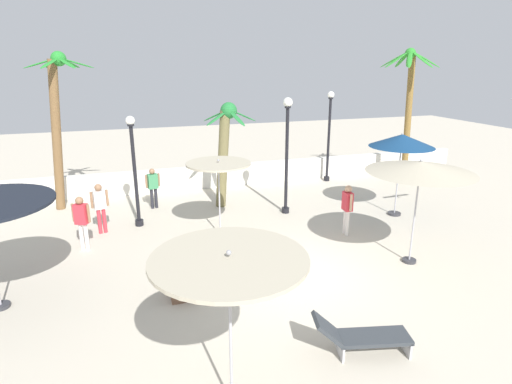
# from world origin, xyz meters

# --- Properties ---
(ground_plane) EXTENTS (56.00, 56.00, 0.00)m
(ground_plane) POSITION_xyz_m (0.00, 0.00, 0.00)
(ground_plane) COLOR beige
(boundary_wall) EXTENTS (25.20, 0.30, 1.00)m
(boundary_wall) POSITION_xyz_m (0.00, 8.63, 0.50)
(boundary_wall) COLOR silver
(boundary_wall) RESTS_ON ground_plane
(patio_umbrella_0) EXTENTS (2.84, 2.84, 2.99)m
(patio_umbrella_0) POSITION_xyz_m (3.47, -0.39, 2.76)
(patio_umbrella_0) COLOR #333338
(patio_umbrella_0) RESTS_ON ground_plane
(patio_umbrella_1) EXTENTS (2.36, 2.36, 2.81)m
(patio_umbrella_1) POSITION_xyz_m (-2.63, -3.86, 2.46)
(patio_umbrella_1) COLOR #333338
(patio_umbrella_1) RESTS_ON ground_plane
(patio_umbrella_3) EXTENTS (2.28, 2.28, 3.06)m
(patio_umbrella_3) POSITION_xyz_m (5.41, 3.01, 2.77)
(patio_umbrella_3) COLOR #333338
(patio_umbrella_3) RESTS_ON ground_plane
(patio_umbrella_4) EXTENTS (2.03, 2.03, 2.55)m
(patio_umbrella_4) POSITION_xyz_m (-1.19, 3.15, 2.28)
(patio_umbrella_4) COLOR #333338
(patio_umbrella_4) RESTS_ON ground_plane
(palm_tree_0) EXTENTS (2.13, 2.20, 4.03)m
(palm_tree_0) POSITION_xyz_m (-0.29, 5.96, 2.50)
(palm_tree_0) COLOR brown
(palm_tree_0) RESTS_ON ground_plane
(palm_tree_1) EXTENTS (2.59, 2.59, 6.04)m
(palm_tree_1) POSITION_xyz_m (8.36, 6.68, 3.80)
(palm_tree_1) COLOR brown
(palm_tree_1) RESTS_ON ground_plane
(palm_tree_2) EXTENTS (2.34, 2.19, 5.82)m
(palm_tree_2) POSITION_xyz_m (-6.17, 7.55, 3.53)
(palm_tree_2) COLOR brown
(palm_tree_2) RESTS_ON ground_plane
(lamp_post_0) EXTENTS (0.30, 0.30, 3.78)m
(lamp_post_0) POSITION_xyz_m (-3.68, 4.82, 2.05)
(lamp_post_0) COLOR black
(lamp_post_0) RESTS_ON ground_plane
(lamp_post_1) EXTENTS (0.31, 0.31, 4.19)m
(lamp_post_1) POSITION_xyz_m (5.17, 8.01, 2.30)
(lamp_post_1) COLOR black
(lamp_post_1) RESTS_ON ground_plane
(lamp_post_2) EXTENTS (0.34, 0.34, 4.26)m
(lamp_post_2) POSITION_xyz_m (1.64, 4.46, 2.47)
(lamp_post_2) COLOR black
(lamp_post_2) RESTS_ON ground_plane
(lounge_chair_0) EXTENTS (1.96, 0.97, 0.84)m
(lounge_chair_0) POSITION_xyz_m (0.06, -3.36, 0.39)
(lounge_chair_0) COLOR #B7B7BC
(lounge_chair_0) RESTS_ON ground_plane
(guest_0) EXTENTS (0.55, 0.31, 1.69)m
(guest_0) POSITION_xyz_m (-4.87, 4.51, 1.03)
(guest_0) COLOR #D8333F
(guest_0) RESTS_ON ground_plane
(guest_1) EXTENTS (0.55, 0.30, 1.58)m
(guest_1) POSITION_xyz_m (-3.03, 6.51, 0.95)
(guest_1) COLOR #26262D
(guest_1) RESTS_ON ground_plane
(guest_2) EXTENTS (0.26, 0.56, 1.69)m
(guest_2) POSITION_xyz_m (2.74, 1.92, 1.02)
(guest_2) COLOR silver
(guest_2) RESTS_ON ground_plane
(guest_3) EXTENTS (0.51, 0.37, 1.69)m
(guest_3) POSITION_xyz_m (-5.33, 3.27, 1.03)
(guest_3) COLOR silver
(guest_3) RESTS_ON ground_plane
(planter) EXTENTS (0.70, 0.70, 0.85)m
(planter) POSITION_xyz_m (-2.86, -0.22, 0.38)
(planter) COLOR brown
(planter) RESTS_ON ground_plane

